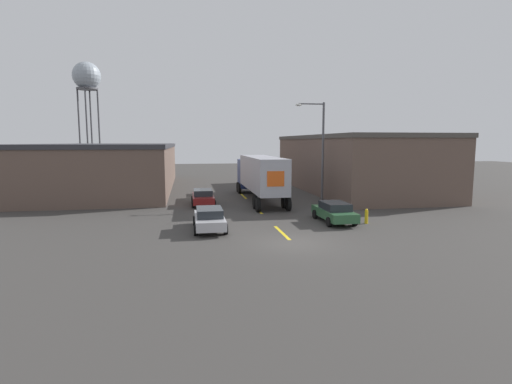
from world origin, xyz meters
The scene contains 11 objects.
ground_plane centered at (0.00, 0.00, 0.00)m, with size 160.00×160.00×0.00m, color #3D3A38.
road_centerline centered at (0.00, 10.64, 0.00)m, with size 0.20×19.87×0.01m.
warehouse_left centered at (-14.09, 27.52, 2.57)m, with size 13.91×28.99×5.13m.
warehouse_right centered at (12.58, 21.64, 3.04)m, with size 10.89×24.76×6.07m.
semi_truck centered at (1.06, 15.91, 2.44)m, with size 2.72×14.32×4.04m.
parked_car_right_near centered at (4.17, 5.00, 0.72)m, with size 1.94×4.50×1.36m.
parked_car_left_far centered at (-4.17, 13.75, 0.72)m, with size 1.94×4.50×1.36m.
parked_car_left_near centered at (-4.17, 4.05, 0.72)m, with size 1.94×4.50×1.36m.
water_tower centered at (-22.11, 54.33, 16.18)m, with size 4.68×4.68×18.98m.
street_lamp centered at (6.08, 13.77, 5.04)m, with size 2.65×0.32×8.74m.
fire_hydrant centered at (6.09, 4.19, 0.49)m, with size 0.22×0.22×0.99m.
Camera 1 is at (-5.46, -19.95, 5.31)m, focal length 28.00 mm.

